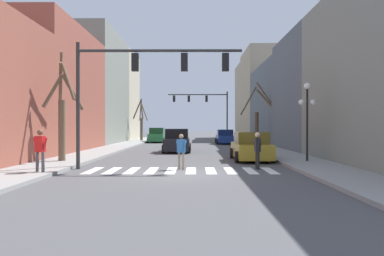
{
  "coord_description": "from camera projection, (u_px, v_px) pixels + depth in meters",
  "views": [
    {
      "loc": [
        0.63,
        -15.89,
        2.06
      ],
      "look_at": [
        0.34,
        21.42,
        1.82
      ],
      "focal_mm": 35.0,
      "sensor_mm": 36.0,
      "label": 1
    }
  ],
  "objects": [
    {
      "name": "building_row_right",
      "position": [
        289.0,
        96.0,
        41.02
      ],
      "size": [
        6.0,
        58.46,
        13.0
      ],
      "color": "gray",
      "rests_on": "ground_plane"
    },
    {
      "name": "sidewalk_left",
      "position": [
        27.0,
        172.0,
        15.96
      ],
      "size": [
        2.78,
        90.0,
        0.15
      ],
      "color": "gray",
      "rests_on": "ground_plane"
    },
    {
      "name": "car_parked_left_near",
      "position": [
        177.0,
        141.0,
        29.14
      ],
      "size": [
        2.12,
        4.57,
        1.82
      ],
      "rotation": [
        0.0,
        0.0,
        -1.57
      ],
      "color": "black",
      "rests_on": "ground_plane"
    },
    {
      "name": "street_tree_right_mid",
      "position": [
        141.0,
        121.0,
        48.66
      ],
      "size": [
        2.08,
        2.66,
        5.45
      ],
      "color": "brown",
      "rests_on": "sidewalk_left"
    },
    {
      "name": "pedestrian_waiting_at_curb",
      "position": [
        257.0,
        147.0,
        17.67
      ],
      "size": [
        0.26,
        0.75,
        1.75
      ],
      "rotation": [
        0.0,
        0.0,
        4.78
      ],
      "color": "black",
      "rests_on": "ground_plane"
    },
    {
      "name": "ground_plane",
      "position": [
        180.0,
        174.0,
        15.91
      ],
      "size": [
        240.0,
        240.0,
        0.0
      ],
      "primitive_type": "plane",
      "color": "#4C4C4F"
    },
    {
      "name": "car_driving_away_lane",
      "position": [
        225.0,
        137.0,
        42.17
      ],
      "size": [
        2.06,
        4.78,
        1.62
      ],
      "rotation": [
        0.0,
        0.0,
        1.57
      ],
      "color": "navy",
      "rests_on": "ground_plane"
    },
    {
      "name": "traffic_signal_near",
      "position": [
        141.0,
        74.0,
        17.67
      ],
      "size": [
        7.85,
        0.28,
        6.01
      ],
      "color": "#2D2D2D",
      "rests_on": "ground_plane"
    },
    {
      "name": "car_parked_right_near",
      "position": [
        157.0,
        136.0,
        45.81
      ],
      "size": [
        2.08,
        4.57,
        1.8
      ],
      "rotation": [
        0.0,
        0.0,
        1.57
      ],
      "color": "#236B38",
      "rests_on": "ground_plane"
    },
    {
      "name": "sidewalk_right",
      "position": [
        334.0,
        172.0,
        15.86
      ],
      "size": [
        2.78,
        90.0,
        0.15
      ],
      "color": "gray",
      "rests_on": "ground_plane"
    },
    {
      "name": "street_lamp_right_corner",
      "position": [
        307.0,
        106.0,
        20.19
      ],
      "size": [
        0.95,
        0.36,
        4.22
      ],
      "color": "black",
      "rests_on": "sidewalk_right"
    },
    {
      "name": "crosswalk_stripes",
      "position": [
        181.0,
        171.0,
        17.1
      ],
      "size": [
        8.55,
        2.6,
        0.01
      ],
      "color": "white",
      "rests_on": "ground_plane"
    },
    {
      "name": "car_at_intersection",
      "position": [
        251.0,
        147.0,
        22.08
      ],
      "size": [
        2.19,
        4.67,
        1.69
      ],
      "rotation": [
        0.0,
        0.0,
        1.57
      ],
      "color": "#A38423",
      "rests_on": "ground_plane"
    },
    {
      "name": "street_tree_left_near",
      "position": [
        259.0,
        118.0,
        36.31
      ],
      "size": [
        3.98,
        1.88,
        6.17
      ],
      "color": "brown",
      "rests_on": "sidewalk_right"
    },
    {
      "name": "building_row_left",
      "position": [
        76.0,
        92.0,
        36.48
      ],
      "size": [
        6.0,
        48.11,
        12.31
      ],
      "color": "#934C3D",
      "rests_on": "ground_plane"
    },
    {
      "name": "traffic_signal_far",
      "position": [
        205.0,
        104.0,
        49.55
      ],
      "size": [
        7.92,
        0.28,
        6.58
      ],
      "color": "#2D2D2D",
      "rests_on": "ground_plane"
    },
    {
      "name": "street_tree_right_near",
      "position": [
        63.0,
        110.0,
        20.54
      ],
      "size": [
        1.82,
        2.39,
        5.97
      ],
      "color": "brown",
      "rests_on": "sidewalk_left"
    },
    {
      "name": "pedestrian_on_left_sidewalk",
      "position": [
        40.0,
        147.0,
        15.41
      ],
      "size": [
        0.73,
        0.36,
        1.75
      ],
      "rotation": [
        0.0,
        0.0,
        2.78
      ],
      "color": "#4C4C51",
      "rests_on": "sidewalk_left"
    },
    {
      "name": "pedestrian_crossing_street",
      "position": [
        181.0,
        148.0,
        17.57
      ],
      "size": [
        0.57,
        0.56,
        1.66
      ],
      "rotation": [
        0.0,
        0.0,
        5.51
      ],
      "color": "#7A705B",
      "rests_on": "ground_plane"
    }
  ]
}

